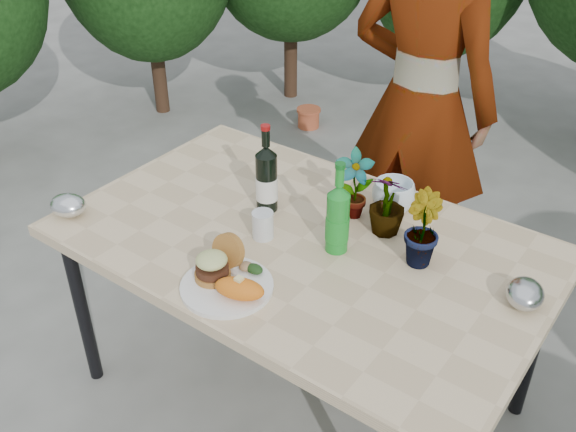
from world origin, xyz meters
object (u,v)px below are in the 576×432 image
Objects in this scene: patio_table at (302,252)px; dinner_plate at (227,286)px; wine_bottle at (267,179)px; person at (420,105)px.

patio_table is 0.35m from dinner_plate.
dinner_plate is at bearing -82.85° from wine_bottle.
person is (-0.00, 1.25, 0.14)m from dinner_plate.
person is at bearing 92.20° from patio_table.
dinner_plate is at bearing 89.66° from person.
patio_table is 0.92m from person.
dinner_plate reaches higher than patio_table.
person is (-0.03, 0.90, 0.21)m from patio_table.
dinner_plate is 1.25m from person.
patio_table is 0.89× the size of person.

